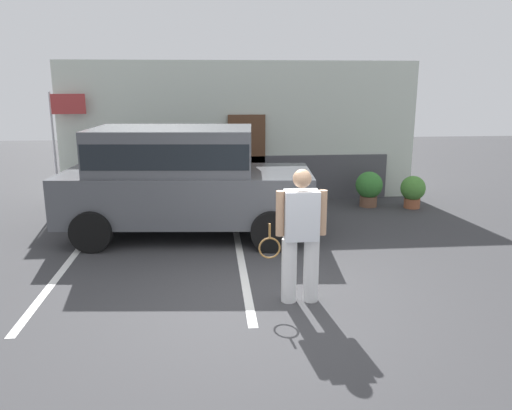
{
  "coord_description": "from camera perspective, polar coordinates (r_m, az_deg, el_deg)",
  "views": [
    {
      "loc": [
        -0.75,
        -6.18,
        2.86
      ],
      "look_at": [
        -0.08,
        1.2,
        1.05
      ],
      "focal_mm": 35.38,
      "sensor_mm": 36.0,
      "label": 1
    }
  ],
  "objects": [
    {
      "name": "house_frontage",
      "position": [
        12.46,
        -1.74,
        7.83
      ],
      "size": [
        8.66,
        0.4,
        3.36
      ],
      "color": "silver",
      "rests_on": "ground_plane"
    },
    {
      "name": "potted_plant_by_porch",
      "position": [
        12.11,
        12.65,
        1.97
      ],
      "size": [
        0.63,
        0.63,
        0.83
      ],
      "color": "brown",
      "rests_on": "ground_plane"
    },
    {
      "name": "flag_pole",
      "position": [
        12.5,
        -21.14,
        8.22
      ],
      "size": [
        0.8,
        0.1,
        2.65
      ],
      "color": "silver",
      "rests_on": "ground_plane"
    },
    {
      "name": "tennis_player_man",
      "position": [
        6.6,
        5.05,
        -3.37
      ],
      "size": [
        0.92,
        0.28,
        1.79
      ],
      "rotation": [
        0.0,
        0.0,
        3.13
      ],
      "color": "white",
      "rests_on": "ground_plane"
    },
    {
      "name": "parking_stripe_1",
      "position": [
        8.21,
        -1.62,
        -6.65
      ],
      "size": [
        0.12,
        4.4,
        0.01
      ],
      "primitive_type": "cube",
      "color": "silver",
      "rests_on": "ground_plane"
    },
    {
      "name": "potted_plant_secondary",
      "position": [
        12.24,
        17.31,
        1.6
      ],
      "size": [
        0.57,
        0.57,
        0.75
      ],
      "color": "#9E5638",
      "rests_on": "ground_plane"
    },
    {
      "name": "parking_stripe_0",
      "position": [
        8.52,
        -20.97,
        -6.81
      ],
      "size": [
        0.12,
        4.4,
        0.01
      ],
      "primitive_type": "cube",
      "color": "silver",
      "rests_on": "ground_plane"
    },
    {
      "name": "ground_plane",
      "position": [
        6.85,
        1.58,
        -10.96
      ],
      "size": [
        40.0,
        40.0,
        0.0
      ],
      "primitive_type": "plane",
      "color": "#38383A"
    },
    {
      "name": "parked_suv",
      "position": [
        9.52,
        -8.45,
        3.21
      ],
      "size": [
        4.75,
        2.48,
        2.05
      ],
      "rotation": [
        0.0,
        0.0,
        -0.09
      ],
      "color": "#4C4F54",
      "rests_on": "ground_plane"
    }
  ]
}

